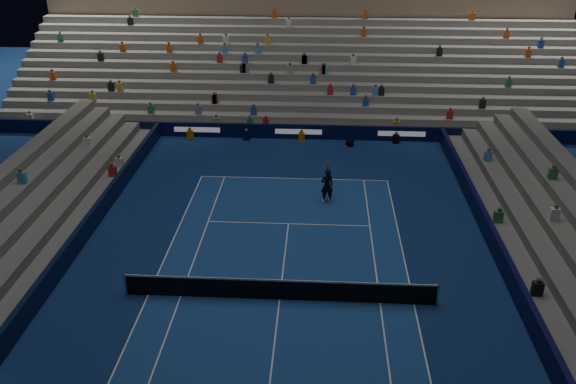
# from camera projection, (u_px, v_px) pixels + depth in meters

# --- Properties ---
(ground) EXTENTS (90.00, 90.00, 0.00)m
(ground) POSITION_uv_depth(u_px,v_px,m) (280.00, 300.00, 24.59)
(ground) COLOR navy
(ground) RESTS_ON ground
(court_surface) EXTENTS (10.97, 23.77, 0.01)m
(court_surface) POSITION_uv_depth(u_px,v_px,m) (280.00, 299.00, 24.59)
(court_surface) COLOR navy
(court_surface) RESTS_ON ground
(sponsor_barrier_far) EXTENTS (44.00, 0.25, 1.00)m
(sponsor_barrier_far) POSITION_uv_depth(u_px,v_px,m) (299.00, 132.00, 40.96)
(sponsor_barrier_far) COLOR black
(sponsor_barrier_far) RESTS_ON ground
(sponsor_barrier_east) EXTENTS (0.25, 37.00, 1.00)m
(sponsor_barrier_east) POSITION_uv_depth(u_px,v_px,m) (521.00, 298.00, 23.87)
(sponsor_barrier_east) COLOR black
(sponsor_barrier_east) RESTS_ON ground
(sponsor_barrier_west) EXTENTS (0.25, 37.00, 1.00)m
(sponsor_barrier_west) POSITION_uv_depth(u_px,v_px,m) (47.00, 282.00, 24.88)
(sponsor_barrier_west) COLOR black
(sponsor_barrier_west) RESTS_ON ground
(grandstand_main) EXTENTS (44.00, 15.20, 11.20)m
(grandstand_main) POSITION_uv_depth(u_px,v_px,m) (304.00, 57.00, 48.12)
(grandstand_main) COLOR slate
(grandstand_main) RESTS_ON ground
(tennis_net) EXTENTS (12.90, 0.10, 1.10)m
(tennis_net) POSITION_uv_depth(u_px,v_px,m) (280.00, 289.00, 24.37)
(tennis_net) COLOR #B2B2B7
(tennis_net) RESTS_ON ground
(tennis_player) EXTENTS (0.78, 0.61, 1.91)m
(tennis_player) POSITION_uv_depth(u_px,v_px,m) (327.00, 186.00, 32.18)
(tennis_player) COLOR black
(tennis_player) RESTS_ON ground
(broadcast_camera) EXTENTS (0.54, 0.89, 0.51)m
(broadcast_camera) POSITION_uv_depth(u_px,v_px,m) (350.00, 142.00, 39.84)
(broadcast_camera) COLOR black
(broadcast_camera) RESTS_ON ground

